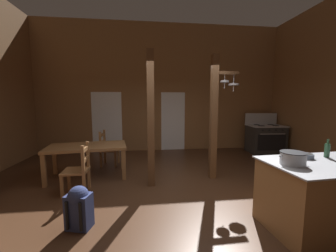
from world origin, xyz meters
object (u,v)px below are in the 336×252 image
Objects in this scene: stove_range at (265,138)px; backpack at (79,206)px; mixing_bowl_on_counter at (306,156)px; bottle_tall_on_counter at (327,150)px; stockpot_on_counter at (293,158)px; ladderback_chair_near_window at (108,149)px; dining_table at (87,149)px; ladderback_chair_by_post at (79,170)px.

stove_range reaches higher than backpack.
stove_range is at bearing 64.72° from mixing_bowl_on_counter.
mixing_bowl_on_counter reaches higher than backpack.
bottle_tall_on_counter reaches higher than mixing_bowl_on_counter.
stockpot_on_counter is at bearing -118.52° from stove_range.
dining_table is at bearing -109.72° from ladderback_chair_near_window.
mixing_bowl_on_counter is at bearing -30.90° from dining_table.
stove_range reaches higher than bottle_tall_on_counter.
mixing_bowl_on_counter is (3.19, -0.17, 0.65)m from backpack.
ladderback_chair_near_window is (0.30, 0.84, -0.20)m from dining_table.
mixing_bowl_on_counter is (0.41, 0.26, -0.05)m from stockpot_on_counter.
ladderback_chair_near_window is 1.70m from ladderback_chair_by_post.
stove_range is at bearing 68.90° from bottle_tall_on_counter.
ladderback_chair_near_window is 3.60× the size of bottle_tall_on_counter.
ladderback_chair_near_window is at bearing 137.69° from mixing_bowl_on_counter.
ladderback_chair_by_post is at bearing 159.69° from mixing_bowl_on_counter.
ladderback_chair_by_post is 3.80m from mixing_bowl_on_counter.
stockpot_on_counter reaches higher than ladderback_chair_by_post.
stockpot_on_counter is at bearing -48.48° from ladderback_chair_near_window.
dining_table is 4.19m from mixing_bowl_on_counter.
ladderback_chair_near_window is at bearing 70.28° from dining_table.
ladderback_chair_by_post is at bearing 161.47° from bottle_tall_on_counter.
ladderback_chair_by_post is at bearing -98.45° from ladderback_chair_near_window.
ladderback_chair_by_post is 2.52× the size of stockpot_on_counter.
dining_table is 1.90× the size of ladderback_chair_by_post.
bottle_tall_on_counter is at bearing 19.77° from stockpot_on_counter.
backpack is 2.89m from stockpot_on_counter.
ladderback_chair_by_post is at bearing 153.40° from stockpot_on_counter.
backpack is at bearing 177.42° from bottle_tall_on_counter.
stove_range is 1.39× the size of ladderback_chair_by_post.
ladderback_chair_by_post is at bearing -154.83° from stove_range.
stove_range is 5.89m from ladderback_chair_by_post.
dining_table is at bearing 149.10° from mixing_bowl_on_counter.
backpack is at bearing 176.94° from mixing_bowl_on_counter.
ladderback_chair_by_post is at bearing 106.85° from backpack.
backpack is 3.26m from mixing_bowl_on_counter.
backpack is 2.26× the size of bottle_tall_on_counter.
ladderback_chair_near_window is 1.00× the size of ladderback_chair_by_post.
ladderback_chair_by_post is 3.60× the size of bottle_tall_on_counter.
mixing_bowl_on_counter is at bearing -3.06° from backpack.
stove_range is 6.96× the size of mixing_bowl_on_counter.
stockpot_on_counter reaches higher than mixing_bowl_on_counter.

